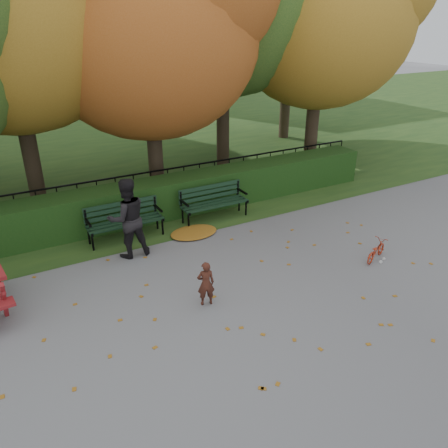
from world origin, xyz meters
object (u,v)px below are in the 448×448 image
adult (127,218)px  child (206,283)px  tree_c (162,19)px  tree_g (301,4)px  bicycle (376,250)px  tree_e (335,10)px  bench_right (213,200)px  bench_left (124,218)px

adult → child: bearing=103.5°
tree_c → tree_g: size_ratio=0.94×
bicycle → tree_e: bearing=-50.7°
adult → bicycle: size_ratio=2.16×
tree_g → bicycle: bearing=-117.8°
tree_g → bicycle: tree_g is taller
child → adult: size_ratio=0.49×
tree_g → child: (-9.17, -9.44, -4.93)m
tree_c → tree_e: bearing=-1.9°
bench_right → tree_g: bearing=40.0°
tree_c → child: 7.34m
tree_c → bench_right: tree_c is taller
bicycle → tree_g: bearing=-48.5°
tree_c → tree_g: tree_g is taller
tree_e → bench_right: bearing=-159.1°
tree_e → bench_right: (-5.42, -2.07, -4.56)m
tree_c → bench_right: bearing=-83.3°
tree_e → tree_g: 4.39m
tree_g → adult: size_ratio=4.72×
bench_left → bicycle: (4.48, -3.71, -0.30)m
tree_e → child: size_ratio=9.20×
bench_right → adult: 2.74m
tree_c → child: tree_c is taller
tree_c → adult: tree_c is taller
bench_left → adult: size_ratio=0.99×
child → bench_left: bearing=-67.4°
bench_right → bicycle: 4.26m
tree_c → bicycle: bearing=-68.5°
adult → bicycle: 5.47m
tree_c → tree_g: bearing=26.9°
tree_g → adult: tree_g is taller
tree_g → bench_right: size_ratio=4.75×
child → bicycle: bearing=-169.9°
child → tree_c: bearing=-91.7°
bench_left → child: (0.47, -3.38, -0.08)m
adult → bench_left: bearing=-101.2°
tree_c → adult: bearing=-126.1°
tree_e → bicycle: tree_e is taller
bench_left → tree_c: bearing=46.6°
tree_e → child: 10.26m
bicycle → bench_left: bearing=29.8°
tree_c → adult: 5.53m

